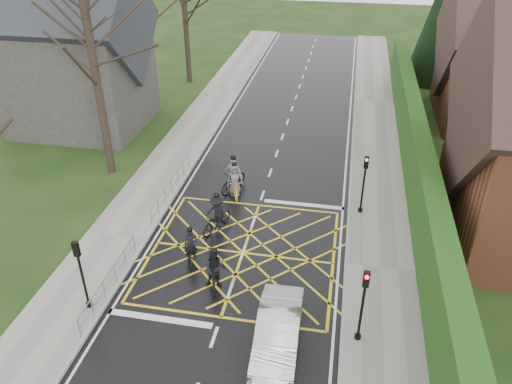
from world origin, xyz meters
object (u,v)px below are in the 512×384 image
(cyclist_lead, at_px, (235,184))
(cyclist_mid, at_px, (217,217))
(cyclist_back, at_px, (215,273))
(cyclist_front, at_px, (233,178))
(car, at_px, (278,332))
(cyclist_rear, at_px, (191,250))

(cyclist_lead, bearing_deg, cyclist_mid, -113.47)
(cyclist_back, height_order, cyclist_front, cyclist_front)
(cyclist_mid, height_order, car, cyclist_mid)
(car, bearing_deg, cyclist_lead, 109.22)
(cyclist_rear, bearing_deg, cyclist_mid, 57.67)
(cyclist_rear, xyz_separation_m, cyclist_mid, (0.52, 2.52, 0.16))
(cyclist_back, bearing_deg, cyclist_rear, 125.58)
(cyclist_front, xyz_separation_m, car, (3.94, -10.21, -0.07))
(cyclist_back, xyz_separation_m, cyclist_lead, (-0.84, 7.21, -0.07))
(cyclist_rear, distance_m, car, 5.95)
(cyclist_rear, relative_size, cyclist_front, 0.90)
(cyclist_back, xyz_separation_m, car, (2.95, -2.59, -0.03))
(cyclist_back, bearing_deg, cyclist_front, 87.06)
(cyclist_mid, distance_m, car, 7.59)
(cyclist_mid, distance_m, cyclist_front, 3.69)
(cyclist_back, distance_m, cyclist_mid, 4.04)
(cyclist_back, relative_size, cyclist_front, 0.93)
(cyclist_back, xyz_separation_m, cyclist_mid, (-0.94, 3.93, -0.00))
(cyclist_front, relative_size, car, 0.50)
(cyclist_mid, height_order, cyclist_lead, cyclist_mid)
(cyclist_mid, relative_size, cyclist_front, 1.01)
(cyclist_rear, relative_size, cyclist_mid, 0.88)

